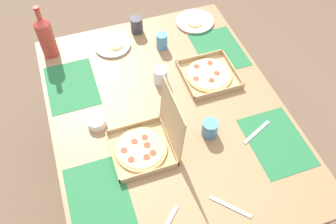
% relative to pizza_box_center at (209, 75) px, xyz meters
% --- Properties ---
extents(ground_plane, '(6.00, 6.00, 0.00)m').
position_rel_pizza_box_center_xyz_m(ground_plane, '(0.16, -0.29, -0.78)').
color(ground_plane, brown).
extents(dining_table, '(1.51, 1.17, 0.77)m').
position_rel_pizza_box_center_xyz_m(dining_table, '(0.16, -0.29, -0.11)').
color(dining_table, '#3F3328').
rests_on(dining_table, ground_plane).
extents(placemat_near_left, '(0.36, 0.26, 0.00)m').
position_rel_pizza_box_center_xyz_m(placemat_near_left, '(-0.18, -0.73, -0.01)').
color(placemat_near_left, '#236638').
rests_on(placemat_near_left, dining_table).
extents(placemat_near_right, '(0.36, 0.26, 0.00)m').
position_rel_pizza_box_center_xyz_m(placemat_near_right, '(0.50, -0.73, -0.01)').
color(placemat_near_right, '#236638').
rests_on(placemat_near_right, dining_table).
extents(placemat_far_left, '(0.36, 0.26, 0.00)m').
position_rel_pizza_box_center_xyz_m(placemat_far_left, '(-0.18, 0.14, -0.01)').
color(placemat_far_left, '#236638').
rests_on(placemat_far_left, dining_table).
extents(placemat_far_right, '(0.36, 0.26, 0.00)m').
position_rel_pizza_box_center_xyz_m(placemat_far_right, '(0.50, 0.14, -0.01)').
color(placemat_far_right, '#236638').
rests_on(placemat_far_right, dining_table).
extents(pizza_box_center, '(0.29, 0.29, 0.04)m').
position_rel_pizza_box_center_xyz_m(pizza_box_center, '(0.00, 0.00, 0.00)').
color(pizza_box_center, tan).
rests_on(pizza_box_center, dining_table).
extents(pizza_box_corner_right, '(0.28, 0.30, 0.32)m').
position_rel_pizza_box_center_xyz_m(pizza_box_corner_right, '(0.34, -0.45, 0.04)').
color(pizza_box_corner_right, tan).
rests_on(pizza_box_corner_right, dining_table).
extents(plate_near_left, '(0.24, 0.24, 0.03)m').
position_rel_pizza_box_center_xyz_m(plate_near_left, '(-0.46, 0.10, -0.00)').
color(plate_near_left, white).
rests_on(plate_near_left, dining_table).
extents(plate_far_right, '(0.22, 0.22, 0.03)m').
position_rel_pizza_box_center_xyz_m(plate_far_right, '(-0.41, -0.44, -0.00)').
color(plate_far_right, white).
rests_on(plate_far_right, dining_table).
extents(soda_bottle, '(0.09, 0.09, 0.32)m').
position_rel_pizza_box_center_xyz_m(soda_bottle, '(-0.47, -0.79, 0.12)').
color(soda_bottle, '#B2382D').
rests_on(soda_bottle, dining_table).
extents(cup_spare, '(0.08, 0.08, 0.09)m').
position_rel_pizza_box_center_xyz_m(cup_spare, '(-0.05, -0.26, 0.03)').
color(cup_spare, silver).
rests_on(cup_spare, dining_table).
extents(cup_clear_left, '(0.07, 0.07, 0.10)m').
position_rel_pizza_box_center_xyz_m(cup_clear_left, '(-0.49, -0.27, 0.04)').
color(cup_clear_left, '#333338').
rests_on(cup_clear_left, dining_table).
extents(cup_clear_right, '(0.06, 0.06, 0.10)m').
position_rel_pizza_box_center_xyz_m(cup_clear_right, '(-0.31, -0.17, 0.04)').
color(cup_clear_right, teal).
rests_on(cup_clear_right, dining_table).
extents(cup_dark, '(0.08, 0.08, 0.09)m').
position_rel_pizza_box_center_xyz_m(cup_dark, '(0.35, -0.15, 0.03)').
color(cup_dark, teal).
rests_on(cup_dark, dining_table).
extents(condiment_bowl, '(0.09, 0.09, 0.04)m').
position_rel_pizza_box_center_xyz_m(condiment_bowl, '(0.12, -0.65, 0.01)').
color(condiment_bowl, white).
rests_on(condiment_bowl, dining_table).
extents(fork_by_near_left, '(0.09, 0.18, 0.00)m').
position_rel_pizza_box_center_xyz_m(fork_by_near_left, '(0.42, 0.08, -0.01)').
color(fork_by_near_left, '#B7B7BC').
rests_on(fork_by_near_left, dining_table).
extents(fork_by_far_right, '(0.15, 0.14, 0.00)m').
position_rel_pizza_box_center_xyz_m(fork_by_far_right, '(0.73, -0.21, -0.01)').
color(fork_by_far_right, '#B7B7BC').
rests_on(fork_by_far_right, dining_table).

